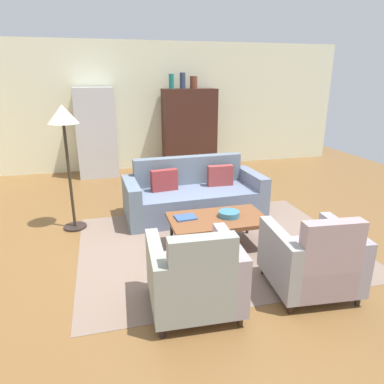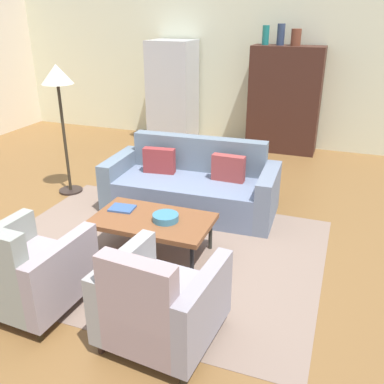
{
  "view_description": "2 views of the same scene",
  "coord_description": "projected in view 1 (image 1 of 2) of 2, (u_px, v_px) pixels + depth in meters",
  "views": [
    {
      "loc": [
        -1.08,
        -3.9,
        2.07
      ],
      "look_at": [
        -0.05,
        0.06,
        0.71
      ],
      "focal_mm": 32.77,
      "sensor_mm": 36.0,
      "label": 1
    },
    {
      "loc": [
        1.93,
        -3.53,
        2.33
      ],
      "look_at": [
        0.49,
        0.37,
        0.54
      ],
      "focal_mm": 39.51,
      "sensor_mm": 36.0,
      "label": 2
    }
  ],
  "objects": [
    {
      "name": "vase_round",
      "position": [
        183.0,
        81.0,
        7.64
      ],
      "size": [
        0.13,
        0.13,
        0.34
      ],
      "primitive_type": "cylinder",
      "color": "navy",
      "rests_on": "cabinet"
    },
    {
      "name": "fruit_bowl",
      "position": [
        229.0,
        214.0,
        4.36
      ],
      "size": [
        0.26,
        0.26,
        0.07
      ],
      "primitive_type": "cylinder",
      "color": "teal",
      "rests_on": "coffee_table"
    },
    {
      "name": "vase_small",
      "position": [
        194.0,
        82.0,
        7.71
      ],
      "size": [
        0.17,
        0.17,
        0.26
      ],
      "primitive_type": "cylinder",
      "color": "brown",
      "rests_on": "cabinet"
    },
    {
      "name": "armchair_right",
      "position": [
        313.0,
        262.0,
        3.42
      ],
      "size": [
        0.87,
        0.87,
        0.88
      ],
      "rotation": [
        0.0,
        0.0,
        -0.09
      ],
      "color": "black",
      "rests_on": "ground"
    },
    {
      "name": "refrigerator",
      "position": [
        97.0,
        133.0,
        7.42
      ],
      "size": [
        0.8,
        0.73,
        1.85
      ],
      "color": "#B7BABF",
      "rests_on": "ground"
    },
    {
      "name": "vase_tall",
      "position": [
        171.0,
        81.0,
        7.59
      ],
      "size": [
        0.11,
        0.11,
        0.31
      ],
      "primitive_type": "cylinder",
      "color": "#1B746E",
      "rests_on": "cabinet"
    },
    {
      "name": "area_rug",
      "position": [
        216.0,
        245.0,
        4.5
      ],
      "size": [
        3.4,
        2.6,
        0.01
      ],
      "primitive_type": "cube",
      "color": "#7E685A",
      "rests_on": "ground"
    },
    {
      "name": "coffee_table",
      "position": [
        218.0,
        220.0,
        4.34
      ],
      "size": [
        1.2,
        0.7,
        0.4
      ],
      "color": "black",
      "rests_on": "ground"
    },
    {
      "name": "armchair_left",
      "position": [
        195.0,
        279.0,
        3.14
      ],
      "size": [
        0.84,
        0.84,
        0.88
      ],
      "rotation": [
        0.0,
        0.0,
        -0.05
      ],
      "color": "#372414",
      "rests_on": "ground"
    },
    {
      "name": "cabinet",
      "position": [
        189.0,
        129.0,
        8.02
      ],
      "size": [
        1.2,
        0.51,
        1.8
      ],
      "color": "#3D2018",
      "rests_on": "ground"
    },
    {
      "name": "book_stack",
      "position": [
        185.0,
        217.0,
        4.31
      ],
      "size": [
        0.27,
        0.22,
        0.02
      ],
      "color": "#36558D",
      "rests_on": "coffee_table"
    },
    {
      "name": "floor_lamp",
      "position": [
        64.0,
        126.0,
        4.57
      ],
      "size": [
        0.4,
        0.4,
        1.72
      ],
      "color": "black",
      "rests_on": "ground"
    },
    {
      "name": "ground_plane",
      "position": [
        197.0,
        246.0,
        4.49
      ],
      "size": [
        11.2,
        11.2,
        0.0
      ],
      "primitive_type": "plane",
      "color": "brown"
    },
    {
      "name": "wall_back",
      "position": [
        148.0,
        107.0,
        7.97
      ],
      "size": [
        9.33,
        0.12,
        2.8
      ],
      "primitive_type": "cube",
      "color": "beige",
      "rests_on": "ground"
    },
    {
      "name": "couch",
      "position": [
        193.0,
        196.0,
        5.46
      ],
      "size": [
        2.13,
        0.98,
        0.86
      ],
      "rotation": [
        0.0,
        0.0,
        3.18
      ],
      "color": "slate",
      "rests_on": "ground"
    }
  ]
}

